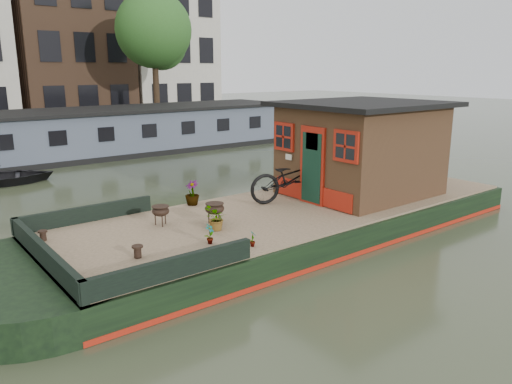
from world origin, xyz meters
TOP-DOWN VIEW (x-y plane):
  - ground at (0.00, 0.00)m, footprint 120.00×120.00m
  - houseboat_hull at (-1.33, 0.00)m, footprint 14.01×4.02m
  - houseboat_deck at (0.00, 0.00)m, footprint 11.80×3.80m
  - bow_bulwark at (-5.07, 0.00)m, footprint 3.00×4.00m
  - cabin at (2.19, 0.00)m, footprint 4.00×3.50m
  - bicycle at (0.20, 0.49)m, footprint 2.37×1.34m
  - potted_plant_a at (-3.16, -0.93)m, footprint 0.25×0.21m
  - potted_plant_c at (-2.61, -0.32)m, footprint 0.60×0.58m
  - potted_plant_d at (-1.97, 1.70)m, footprint 0.43×0.43m
  - potted_plant_e at (-2.61, -1.54)m, footprint 0.20×0.21m
  - brazier_front at (-2.36, 0.11)m, footprint 0.49×0.49m
  - brazier_rear at (-3.33, 0.70)m, footprint 0.51×0.51m
  - bollard_port at (-5.60, 1.21)m, footprint 0.18×0.18m
  - bollard_stbd at (-4.55, -0.74)m, footprint 0.20×0.20m
  - far_houseboat at (0.00, 14.00)m, footprint 20.40×4.40m
  - quay at (0.00, 20.50)m, footprint 60.00×6.00m
  - townhouse_row at (0.15, 27.50)m, footprint 27.25×8.00m
  - tree_right at (6.14, 19.07)m, footprint 4.40×4.40m

SIDE VIEW (x-z plane):
  - ground at x=0.00m, z-range 0.00..0.00m
  - houseboat_hull at x=-1.33m, z-range -0.03..0.57m
  - quay at x=0.00m, z-range 0.00..0.90m
  - houseboat_deck at x=0.00m, z-range 0.60..0.65m
  - bollard_port at x=-5.60m, z-range 0.65..0.85m
  - bollard_stbd at x=-4.55m, z-range 0.65..0.87m
  - potted_plant_e at x=-2.61m, z-range 0.65..0.98m
  - bow_bulwark at x=-5.07m, z-range 0.65..1.00m
  - potted_plant_a at x=-3.16m, z-range 0.65..1.04m
  - brazier_rear at x=-3.33m, z-range 0.65..1.07m
  - brazier_front at x=-2.36m, z-range 0.65..1.10m
  - potted_plant_c at x=-2.61m, z-range 0.65..1.16m
  - potted_plant_d at x=-1.97m, z-range 0.65..1.25m
  - far_houseboat at x=0.00m, z-range -0.09..2.02m
  - bicycle at x=0.20m, z-range 0.65..1.83m
  - cabin at x=2.19m, z-range 0.67..3.09m
  - tree_right at x=6.14m, z-range 2.19..9.59m
  - townhouse_row at x=0.15m, z-range -0.35..16.15m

